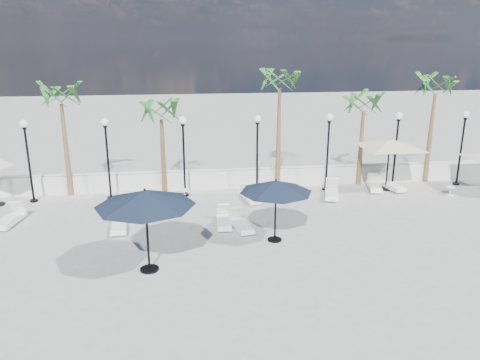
{
  "coord_description": "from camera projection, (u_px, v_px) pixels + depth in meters",
  "views": [
    {
      "loc": [
        -3.56,
        -15.08,
        7.26
      ],
      "look_at": [
        -1.17,
        3.81,
        1.5
      ],
      "focal_mm": 35.0,
      "sensor_mm": 36.0,
      "label": 1
    }
  ],
  "objects": [
    {
      "name": "lounger_6",
      "position": [
        332.0,
        192.0,
        22.28
      ],
      "size": [
        1.15,
        1.98,
        0.71
      ],
      "rotation": [
        0.0,
        0.0,
        -0.31
      ],
      "color": "white",
      "rests_on": "ground"
    },
    {
      "name": "parasol_cream_sq_b",
      "position": [
        390.0,
        140.0,
        22.78
      ],
      "size": [
        5.49,
        5.49,
        2.75
      ],
      "color": "black",
      "rests_on": "ground"
    },
    {
      "name": "lounger_0",
      "position": [
        10.0,
        219.0,
        19.01
      ],
      "size": [
        0.86,
        1.94,
        0.7
      ],
      "rotation": [
        0.0,
        0.0,
        -0.14
      ],
      "color": "white",
      "rests_on": "ground"
    },
    {
      "name": "palm_0",
      "position": [
        61.0,
        101.0,
        21.38
      ],
      "size": [
        2.6,
        2.6,
        5.5
      ],
      "color": "brown",
      "rests_on": "ground"
    },
    {
      "name": "lounger_3",
      "position": [
        250.0,
        196.0,
        21.78
      ],
      "size": [
        0.85,
        1.79,
        0.64
      ],
      "rotation": [
        0.0,
        0.0,
        0.18
      ],
      "color": "white",
      "rests_on": "ground"
    },
    {
      "name": "palm_3",
      "position": [
        364.0,
        108.0,
        23.3
      ],
      "size": [
        2.6,
        2.6,
        4.9
      ],
      "color": "brown",
      "rests_on": "ground"
    },
    {
      "name": "lamppost_5",
      "position": [
        397.0,
        139.0,
        23.14
      ],
      "size": [
        0.36,
        0.36,
        3.84
      ],
      "color": "black",
      "rests_on": "ground"
    },
    {
      "name": "side_table_1",
      "position": [
        129.0,
        195.0,
        21.73
      ],
      "size": [
        0.52,
        0.52,
        0.51
      ],
      "color": "white",
      "rests_on": "ground"
    },
    {
      "name": "parasol_navy_mid",
      "position": [
        276.0,
        187.0,
        16.95
      ],
      "size": [
        2.69,
        2.69,
        2.41
      ],
      "color": "black",
      "rests_on": "ground"
    },
    {
      "name": "side_table_0",
      "position": [
        185.0,
        193.0,
        22.07
      ],
      "size": [
        0.46,
        0.46,
        0.45
      ],
      "color": "white",
      "rests_on": "ground"
    },
    {
      "name": "palm_2",
      "position": [
        280.0,
        85.0,
        22.44
      ],
      "size": [
        2.6,
        2.6,
        6.1
      ],
      "color": "brown",
      "rests_on": "ground"
    },
    {
      "name": "lamppost_2",
      "position": [
        183.0,
        145.0,
        21.88
      ],
      "size": [
        0.36,
        0.36,
        3.84
      ],
      "color": "black",
      "rests_on": "ground"
    },
    {
      "name": "lamppost_3",
      "position": [
        257.0,
        143.0,
        22.3
      ],
      "size": [
        0.36,
        0.36,
        3.84
      ],
      "color": "black",
      "rests_on": "ground"
    },
    {
      "name": "palm_4",
      "position": [
        435.0,
        91.0,
        23.52
      ],
      "size": [
        2.6,
        2.6,
        5.7
      ],
      "color": "brown",
      "rests_on": "ground"
    },
    {
      "name": "lamppost_1",
      "position": [
        107.0,
        147.0,
        21.45
      ],
      "size": [
        0.36,
        0.36,
        3.84
      ],
      "color": "black",
      "rests_on": "ground"
    },
    {
      "name": "lamppost_6",
      "position": [
        463.0,
        137.0,
        23.56
      ],
      "size": [
        0.36,
        0.36,
        3.84
      ],
      "color": "black",
      "rests_on": "ground"
    },
    {
      "name": "side_table_2",
      "position": [
        450.0,
        190.0,
        22.53
      ],
      "size": [
        0.45,
        0.45,
        0.44
      ],
      "color": "white",
      "rests_on": "ground"
    },
    {
      "name": "parasol_navy_left",
      "position": [
        145.0,
        198.0,
        14.59
      ],
      "size": [
        3.19,
        3.19,
        2.82
      ],
      "color": "black",
      "rests_on": "ground"
    },
    {
      "name": "lounger_2",
      "position": [
        241.0,
        224.0,
        18.55
      ],
      "size": [
        0.9,
        1.84,
        0.66
      ],
      "rotation": [
        0.0,
        0.0,
        0.19
      ],
      "color": "white",
      "rests_on": "ground"
    },
    {
      "name": "lounger_7",
      "position": [
        374.0,
        185.0,
        23.4
      ],
      "size": [
        1.0,
        1.87,
        0.67
      ],
      "rotation": [
        0.0,
        0.0,
        -0.25
      ],
      "color": "white",
      "rests_on": "ground"
    },
    {
      "name": "ground",
      "position": [
        285.0,
        249.0,
        16.85
      ],
      "size": [
        100.0,
        100.0,
        0.0
      ],
      "primitive_type": "plane",
      "color": "gray",
      "rests_on": "ground"
    },
    {
      "name": "palm_1",
      "position": [
        161.0,
        116.0,
        22.15
      ],
      "size": [
        2.6,
        2.6,
        4.7
      ],
      "color": "brown",
      "rests_on": "ground"
    },
    {
      "name": "lamppost_0",
      "position": [
        27.0,
        149.0,
        21.03
      ],
      "size": [
        0.36,
        0.36,
        3.84
      ],
      "color": "black",
      "rests_on": "ground"
    },
    {
      "name": "lounger_1",
      "position": [
        119.0,
        224.0,
        18.53
      ],
      "size": [
        0.73,
        1.87,
        0.69
      ],
      "rotation": [
        0.0,
        0.0,
        0.07
      ],
      "color": "white",
      "rests_on": "ground"
    },
    {
      "name": "lounger_4",
      "position": [
        224.0,
        220.0,
        18.92
      ],
      "size": [
        0.66,
        1.78,
        0.66
      ],
      "rotation": [
        0.0,
        0.0,
        -0.05
      ],
      "color": "white",
      "rests_on": "ground"
    },
    {
      "name": "balustrade",
      "position": [
        254.0,
        178.0,
        23.83
      ],
      "size": [
        26.0,
        0.3,
        1.01
      ],
      "color": "silver",
      "rests_on": "ground"
    },
    {
      "name": "lounger_5",
      "position": [
        391.0,
        185.0,
        23.5
      ],
      "size": [
        0.94,
        1.93,
        0.69
      ],
      "rotation": [
        0.0,
        0.0,
        0.2
      ],
      "color": "white",
      "rests_on": "ground"
    },
    {
      "name": "lamppost_4",
      "position": [
        328.0,
        141.0,
        22.72
      ],
      "size": [
        0.36,
        0.36,
        3.84
      ],
      "color": "black",
      "rests_on": "ground"
    }
  ]
}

